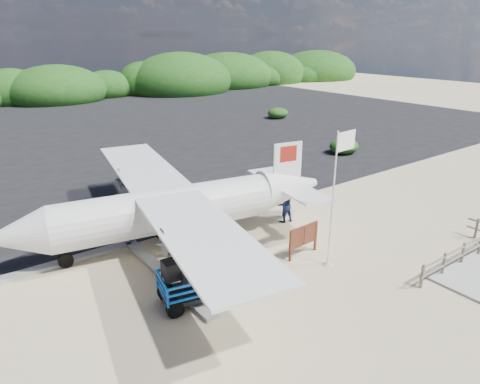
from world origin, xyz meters
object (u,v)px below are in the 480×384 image
object	(u,v)px
baggage_cart	(199,300)
signboard	(303,255)
flagpole	(327,265)
aircraft_large	(293,132)
crew_a	(205,251)
crew_b	(284,205)

from	to	relation	value
baggage_cart	signboard	xyz separation A→B (m)	(5.42, 0.19, 0.00)
baggage_cart	flagpole	world-z (taller)	flagpole
signboard	aircraft_large	bearing A→B (deg)	45.40
baggage_cart	flagpole	xyz separation A→B (m)	(5.68, -1.03, 0.00)
signboard	aircraft_large	xyz separation A→B (m)	(17.23, 19.05, 0.00)
crew_a	aircraft_large	world-z (taller)	aircraft_large
signboard	crew_b	size ratio (longest dim) A/B	0.95
aircraft_large	crew_a	bearing A→B (deg)	50.34
aircraft_large	signboard	bearing A→B (deg)	58.77
signboard	crew_a	xyz separation A→B (m)	(-4.05, 1.54, 0.84)
aircraft_large	baggage_cart	bearing A→B (deg)	51.24
baggage_cart	signboard	bearing A→B (deg)	13.70
signboard	aircraft_large	world-z (taller)	aircraft_large
flagpole	signboard	distance (m)	1.25
flagpole	aircraft_large	world-z (taller)	flagpole
flagpole	crew_a	bearing A→B (deg)	147.33
signboard	crew_a	world-z (taller)	crew_a
flagpole	crew_a	size ratio (longest dim) A/B	3.42
baggage_cart	crew_b	bearing A→B (deg)	36.95
flagpole	crew_a	world-z (taller)	flagpole
crew_b	aircraft_large	xyz separation A→B (m)	(15.44, 15.84, -0.94)
signboard	aircraft_large	size ratio (longest dim) A/B	0.10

